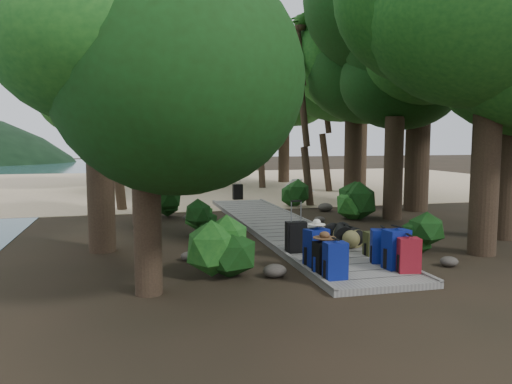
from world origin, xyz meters
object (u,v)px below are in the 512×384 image
object	(u,v)px
suitcase_on_boardwalk	(296,237)
backpack_right_b	(396,247)
backpack_left_a	(335,259)
backpack_left_d	(294,238)
backpack_left_b	(324,255)
duffel_right_black	(343,234)
backpack_right_c	(382,244)
backpack_left_c	(316,245)
backpack_right_d	(373,242)
sun_lounger	(299,187)
lone_suitcase_on_sand	(238,192)
duffel_right_khaki	(349,236)
kayak	(157,193)
backpack_right_a	(409,253)

from	to	relation	value
suitcase_on_boardwalk	backpack_right_b	bearing A→B (deg)	-48.99
backpack_left_a	backpack_left_d	size ratio (longest dim) A/B	1.39
backpack_left_b	duffel_right_black	distance (m)	2.62
backpack_left_d	backpack_right_c	distance (m)	1.98
backpack_left_c	backpack_right_b	world-z (taller)	backpack_right_b
backpack_right_d	suitcase_on_boardwalk	distance (m)	1.61
backpack_left_c	sun_lounger	xyz separation A→B (m)	(4.07, 12.70, -0.16)
backpack_left_b	lone_suitcase_on_sand	world-z (taller)	backpack_left_b
backpack_right_c	duffel_right_khaki	world-z (taller)	backpack_right_c
kayak	backpack_left_b	bearing A→B (deg)	-81.03
backpack_left_a	suitcase_on_boardwalk	bearing A→B (deg)	89.04
backpack_right_c	lone_suitcase_on_sand	distance (m)	11.67
suitcase_on_boardwalk	kayak	world-z (taller)	suitcase_on_boardwalk
lone_suitcase_on_sand	kayak	world-z (taller)	lone_suitcase_on_sand
backpack_left_d	sun_lounger	distance (m)	12.03
lone_suitcase_on_sand	kayak	xyz separation A→B (m)	(-3.21, 1.93, -0.16)
backpack_left_d	backpack_right_d	xyz separation A→B (m)	(1.45, -0.86, 0.02)
backpack_right_a	suitcase_on_boardwalk	xyz separation A→B (m)	(-1.46, 2.01, -0.02)
suitcase_on_boardwalk	lone_suitcase_on_sand	world-z (taller)	suitcase_on_boardwalk
kayak	duffel_right_khaki	bearing A→B (deg)	-73.05
backpack_right_d	kayak	distance (m)	13.49
duffel_right_black	kayak	world-z (taller)	duffel_right_black
backpack_left_a	backpack_left_c	xyz separation A→B (m)	(0.02, 0.95, 0.04)
backpack_left_b	backpack_right_a	size ratio (longest dim) A/B	0.91
sun_lounger	backpack_left_d	bearing A→B (deg)	-130.77
kayak	backpack_right_c	bearing A→B (deg)	-75.15
backpack_left_d	backpack_right_b	xyz separation A→B (m)	(1.35, -1.95, 0.15)
backpack_left_b	lone_suitcase_on_sand	size ratio (longest dim) A/B	1.01
backpack_right_b	backpack_right_d	xyz separation A→B (m)	(0.10, 1.09, -0.13)
backpack_left_a	backpack_right_d	xyz separation A→B (m)	(1.48, 1.46, -0.08)
backpack_left_a	kayak	distance (m)	14.61
backpack_left_d	backpack_right_c	xyz separation A→B (m)	(1.31, -1.48, 0.10)
backpack_right_d	duffel_right_khaki	distance (m)	1.01
backpack_right_c	backpack_right_d	size ratio (longest dim) A/B	1.32
backpack_right_d	duffel_right_khaki	world-z (taller)	backpack_right_d
backpack_right_b	duffel_right_khaki	xyz separation A→B (m)	(0.01, 2.09, -0.20)
backpack_left_d	backpack_right_d	bearing A→B (deg)	-4.85
backpack_right_d	lone_suitcase_on_sand	xyz separation A→B (m)	(-0.51, 11.04, -0.06)
backpack_left_a	duffel_right_khaki	bearing A→B (deg)	59.67
backpack_left_c	backpack_right_d	world-z (taller)	backpack_left_c
backpack_left_d	lone_suitcase_on_sand	world-z (taller)	lone_suitcase_on_sand
backpack_right_a	backpack_right_d	size ratio (longest dim) A/B	1.28
backpack_left_b	backpack_right_c	xyz separation A→B (m)	(1.39, 0.42, 0.04)
backpack_left_c	backpack_right_c	xyz separation A→B (m)	(1.33, -0.10, -0.03)
backpack_left_c	suitcase_on_boardwalk	xyz separation A→B (m)	(-0.02, 1.15, -0.06)
duffel_right_black	suitcase_on_boardwalk	world-z (taller)	suitcase_on_boardwalk
backpack_right_d	backpack_right_a	bearing A→B (deg)	-92.14
duffel_right_black	backpack_right_b	bearing A→B (deg)	-70.76
suitcase_on_boardwalk	lone_suitcase_on_sand	distance (m)	10.46
backpack_left_d	sun_lounger	bearing A→B (deg)	96.19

